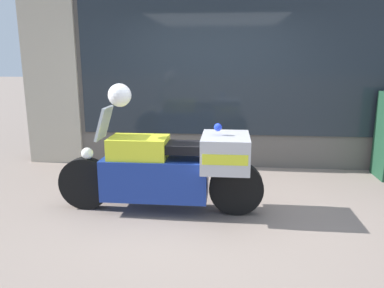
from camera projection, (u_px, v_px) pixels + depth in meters
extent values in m
plane|color=gray|center=(207.00, 208.00, 4.53)|extent=(60.00, 60.00, 0.00)
cube|color=#56514C|center=(215.00, 67.00, 6.11)|extent=(6.34, 0.40, 3.25)
cube|color=#B2A893|center=(56.00, 67.00, 6.39)|extent=(0.92, 0.55, 3.25)
cube|color=#1E262D|center=(242.00, 64.00, 5.85)|extent=(5.19, 0.02, 2.25)
cube|color=slate|center=(236.00, 148.00, 6.39)|extent=(4.97, 0.30, 0.55)
cube|color=silver|center=(238.00, 94.00, 6.32)|extent=(4.97, 0.02, 1.29)
cube|color=beige|center=(239.00, 56.00, 6.04)|extent=(4.97, 0.30, 0.02)
cube|color=#195623|center=(132.00, 53.00, 6.19)|extent=(0.18, 0.04, 0.06)
cube|color=black|center=(203.00, 53.00, 6.09)|extent=(0.18, 0.04, 0.06)
cube|color=#C68E19|center=(276.00, 53.00, 5.98)|extent=(0.18, 0.04, 0.06)
cube|color=#B7B2A8|center=(352.00, 53.00, 5.87)|extent=(0.18, 0.04, 0.06)
cube|color=red|center=(134.00, 123.00, 6.39)|extent=(0.19, 0.04, 0.27)
cube|color=white|center=(202.00, 124.00, 6.28)|extent=(0.19, 0.02, 0.27)
cube|color=#2866B7|center=(273.00, 125.00, 6.17)|extent=(0.19, 0.02, 0.27)
cube|color=orange|center=(345.00, 127.00, 6.07)|extent=(0.19, 0.01, 0.27)
cylinder|color=black|center=(86.00, 183.00, 4.47)|extent=(0.62, 0.14, 0.62)
cylinder|color=black|center=(236.00, 188.00, 4.31)|extent=(0.62, 0.14, 0.62)
cube|color=navy|center=(156.00, 178.00, 4.37)|extent=(1.22, 0.49, 0.48)
cube|color=yellow|center=(139.00, 149.00, 4.31)|extent=(0.66, 0.44, 0.27)
cube|color=black|center=(179.00, 147.00, 4.26)|extent=(0.71, 0.37, 0.10)
cube|color=#B7B7BC|center=(225.00, 152.00, 4.22)|extent=(0.53, 0.69, 0.38)
cube|color=yellow|center=(225.00, 152.00, 4.22)|extent=(0.48, 0.70, 0.11)
cube|color=#B2BCC6|center=(104.00, 123.00, 4.28)|extent=(0.14, 0.34, 0.38)
sphere|color=white|center=(87.00, 153.00, 4.39)|extent=(0.14, 0.14, 0.14)
sphere|color=blue|center=(218.00, 127.00, 4.17)|extent=(0.09, 0.09, 0.09)
sphere|color=white|center=(120.00, 95.00, 4.19)|extent=(0.26, 0.26, 0.26)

